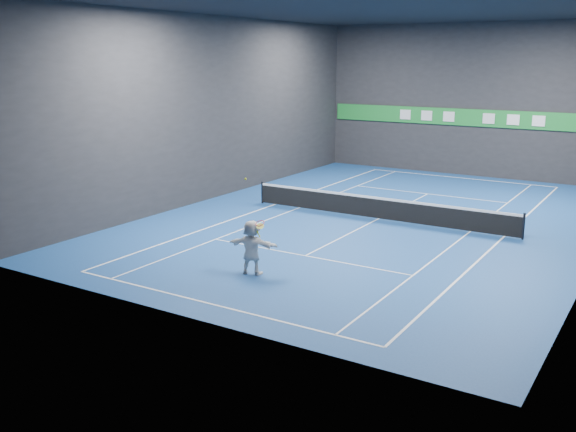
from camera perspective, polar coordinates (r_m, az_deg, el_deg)
The scene contains 19 objects.
ground at distance 28.78m, azimuth 7.99°, elevation -0.28°, with size 26.00×26.00×0.00m, color navy.
ceiling at distance 27.99m, azimuth 8.64°, elevation 17.89°, with size 26.00×26.00×0.00m, color black.
wall_back at distance 40.25m, azimuth 15.89°, elevation 9.85°, with size 18.00×0.10×9.00m, color #252527.
wall_front at distance 17.01m, azimuth -9.70°, elevation 5.32°, with size 18.00×0.10×9.00m, color #252527.
wall_left at distance 32.67m, azimuth -6.49°, elevation 9.46°, with size 0.10×26.00×9.00m, color #252527.
baseline_near at distance 19.00m, azimuth -6.92°, elevation -7.75°, with size 10.98×0.08×0.01m, color white.
baseline_far at distance 39.72m, azimuth 15.01°, elevation 3.31°, with size 10.98×0.08×0.01m, color white.
sideline_doubles_left at distance 31.32m, azimuth -1.21°, elevation 1.02°, with size 0.08×23.78×0.01m, color white.
sideline_doubles_right at distance 27.12m, azimuth 18.65°, elevation -1.76°, with size 0.08×23.78×0.01m, color white.
sideline_singles_left at distance 30.61m, azimuth 0.95°, elevation 0.72°, with size 0.06×23.78×0.01m, color white.
sideline_singles_right at distance 27.44m, azimuth 15.85°, elevation -1.37°, with size 0.06×23.78×0.01m, color white.
service_line_near at distance 23.27m, azimuth 1.55°, elevation -3.55°, with size 8.23×0.06×0.01m, color white.
service_line_far at distance 34.59m, azimuth 12.32°, elevation 1.94°, with size 8.23×0.06×0.01m, color white.
center_service_line at distance 28.78m, azimuth 7.99°, elevation -0.27°, with size 0.06×12.80×0.01m, color white.
player at distance 21.13m, azimuth -3.25°, elevation -2.79°, with size 1.70×0.54×1.84m, color silver.
tennis_ball at distance 20.97m, azimuth -3.80°, elevation 3.30°, with size 0.07×0.07×0.07m, color #EAF629.
tennis_net at distance 28.65m, azimuth 8.03°, elevation 0.77°, with size 12.50×0.10×1.07m.
sponsor_banner at distance 40.26m, azimuth 15.77°, elevation 8.42°, with size 17.64×0.11×1.00m.
tennis_racket at distance 20.80m, azimuth -2.53°, elevation -0.81°, with size 0.43×0.40×0.60m.
Camera 1 is at (11.17, -25.59, 6.98)m, focal length 40.00 mm.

